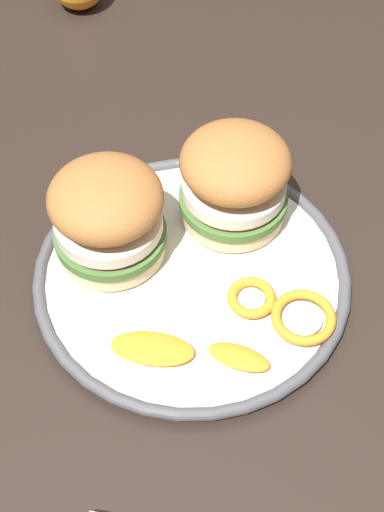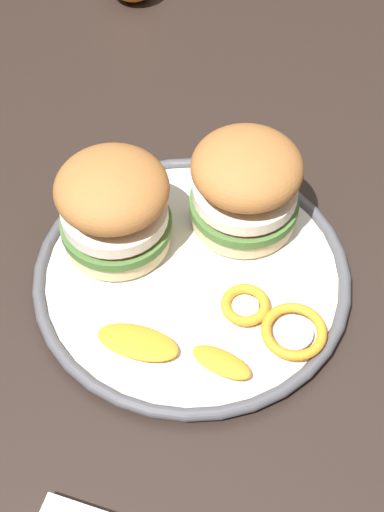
{
  "view_description": "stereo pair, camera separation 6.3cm",
  "coord_description": "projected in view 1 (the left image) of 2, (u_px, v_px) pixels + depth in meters",
  "views": [
    {
      "loc": [
        0.47,
        -0.1,
        1.31
      ],
      "look_at": [
        0.07,
        0.03,
        0.76
      ],
      "focal_mm": 51.44,
      "sensor_mm": 36.0,
      "label": 1
    },
    {
      "loc": [
        0.48,
        -0.04,
        1.31
      ],
      "look_at": [
        0.07,
        0.03,
        0.76
      ],
      "focal_mm": 51.44,
      "sensor_mm": 36.0,
      "label": 2
    }
  ],
  "objects": [
    {
      "name": "sandwich_half_right",
      "position": [
        234.0,
        179.0,
        0.71
      ],
      "size": [
        0.13,
        0.13,
        0.1
      ],
      "color": "beige",
      "rests_on": "dinner_plate"
    },
    {
      "name": "orange_peel_strip_short",
      "position": [
        239.0,
        357.0,
        0.64
      ],
      "size": [
        0.05,
        0.06,
        0.01
      ],
      "color": "orange",
      "rests_on": "dinner_plate"
    },
    {
      "name": "orange_peel_curled",
      "position": [
        251.0,
        298.0,
        0.68
      ],
      "size": [
        0.05,
        0.05,
        0.01
      ],
      "color": "orange",
      "rests_on": "dinner_plate"
    },
    {
      "name": "ground_plane",
      "position": [
        166.0,
        481.0,
        1.33
      ],
      "size": [
        8.0,
        8.0,
        0.0
      ],
      "primitive_type": "plane",
      "color": "#333338"
    },
    {
      "name": "orange_peel_strip_long",
      "position": [
        152.0,
        349.0,
        0.65
      ],
      "size": [
        0.06,
        0.08,
        0.01
      ],
      "color": "orange",
      "rests_on": "dinner_plate"
    },
    {
      "name": "dinner_plate",
      "position": [
        192.0,
        275.0,
        0.71
      ],
      "size": [
        0.31,
        0.31,
        0.02
      ],
      "color": "silver",
      "rests_on": "dining_table"
    },
    {
      "name": "orange_peel_small_curl",
      "position": [
        303.0,
        317.0,
        0.67
      ],
      "size": [
        0.08,
        0.08,
        0.01
      ],
      "color": "orange",
      "rests_on": "dinner_plate"
    },
    {
      "name": "dining_table",
      "position": [
        150.0,
        282.0,
        0.83
      ],
      "size": [
        1.25,
        1.01,
        0.72
      ],
      "color": "black",
      "rests_on": "ground"
    },
    {
      "name": "sandwich_half_left",
      "position": [
        108.0,
        215.0,
        0.68
      ],
      "size": [
        0.11,
        0.11,
        0.1
      ],
      "color": "beige",
      "rests_on": "dinner_plate"
    }
  ]
}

